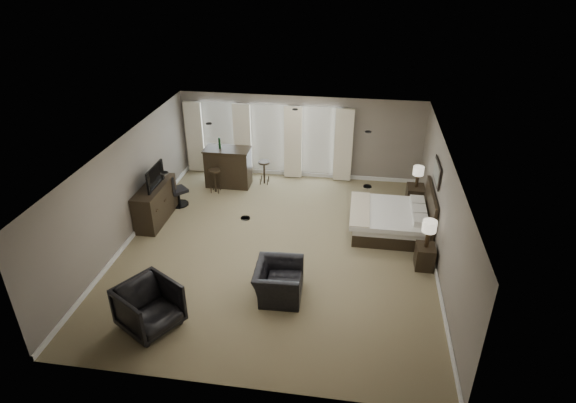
# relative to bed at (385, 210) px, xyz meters

# --- Properties ---
(room) EXTENTS (7.60, 8.60, 2.64)m
(room) POSITION_rel_bed_xyz_m (-2.58, -1.20, 0.68)
(room) COLOR #786C4C
(room) RESTS_ON ground
(window_bay) EXTENTS (5.25, 0.20, 2.30)m
(window_bay) POSITION_rel_bed_xyz_m (-3.58, 2.91, 0.58)
(window_bay) COLOR silver
(window_bay) RESTS_ON room
(bed) EXTENTS (1.95, 1.86, 1.24)m
(bed) POSITION_rel_bed_xyz_m (0.00, 0.00, 0.00)
(bed) COLOR silver
(bed) RESTS_ON ground
(nightstand_near) EXTENTS (0.42, 0.51, 0.56)m
(nightstand_near) POSITION_rel_bed_xyz_m (0.89, -1.45, -0.34)
(nightstand_near) COLOR black
(nightstand_near) RESTS_ON ground
(nightstand_far) EXTENTS (0.47, 0.58, 0.63)m
(nightstand_far) POSITION_rel_bed_xyz_m (0.89, 1.45, -0.30)
(nightstand_far) COLOR black
(nightstand_far) RESTS_ON ground
(lamp_near) EXTENTS (0.32, 0.32, 0.66)m
(lamp_near) POSITION_rel_bed_xyz_m (0.89, -1.45, 0.27)
(lamp_near) COLOR beige
(lamp_near) RESTS_ON nightstand_near
(lamp_far) EXTENTS (0.30, 0.30, 0.61)m
(lamp_far) POSITION_rel_bed_xyz_m (0.89, 1.45, 0.32)
(lamp_far) COLOR beige
(lamp_far) RESTS_ON nightstand_far
(wall_art) EXTENTS (0.04, 0.96, 0.56)m
(wall_art) POSITION_rel_bed_xyz_m (1.12, 0.00, 1.13)
(wall_art) COLOR slate
(wall_art) RESTS_ON room
(dresser) EXTENTS (0.56, 1.73, 1.01)m
(dresser) POSITION_rel_bed_xyz_m (-6.03, -0.33, -0.12)
(dresser) COLOR black
(dresser) RESTS_ON ground
(tv) EXTENTS (0.58, 1.01, 0.13)m
(tv) POSITION_rel_bed_xyz_m (-6.03, -0.33, 0.45)
(tv) COLOR black
(tv) RESTS_ON dresser
(armchair_near) EXTENTS (0.76, 1.14, 0.97)m
(armchair_near) POSITION_rel_bed_xyz_m (-2.25, -2.96, -0.14)
(armchair_near) COLOR black
(armchair_near) RESTS_ON ground
(armchair_far) EXTENTS (1.34, 1.36, 1.05)m
(armchair_far) POSITION_rel_bed_xyz_m (-4.54, -4.26, -0.10)
(armchair_far) COLOR black
(armchair_far) RESTS_ON ground
(bar_counter) EXTENTS (1.38, 0.72, 1.21)m
(bar_counter) POSITION_rel_bed_xyz_m (-4.65, 2.03, -0.02)
(bar_counter) COLOR black
(bar_counter) RESTS_ON ground
(bar_stool_left) EXTENTS (0.45, 0.45, 0.73)m
(bar_stool_left) POSITION_rel_bed_xyz_m (-4.94, 1.52, -0.26)
(bar_stool_left) COLOR black
(bar_stool_left) RESTS_ON ground
(bar_stool_right) EXTENTS (0.42, 0.42, 0.74)m
(bar_stool_right) POSITION_rel_bed_xyz_m (-3.59, 2.31, -0.25)
(bar_stool_right) COLOR black
(bar_stool_right) RESTS_ON ground
(desk_chair) EXTENTS (0.72, 0.72, 1.00)m
(desk_chair) POSITION_rel_bed_xyz_m (-5.72, 0.55, -0.12)
(desk_chair) COLOR black
(desk_chair) RESTS_ON ground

